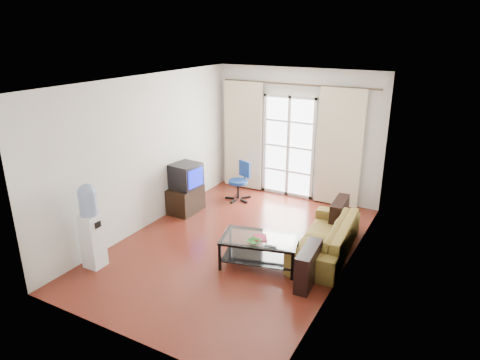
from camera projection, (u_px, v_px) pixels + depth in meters
name	position (u px, v px, depth m)	size (l,w,h in m)	color
floor	(236.00, 245.00, 7.17)	(5.20, 5.20, 0.00)	maroon
ceiling	(235.00, 81.00, 6.26)	(5.20, 5.20, 0.00)	white
wall_back	(297.00, 134.00, 8.86)	(3.60, 0.02, 2.70)	silver
wall_front	(117.00, 234.00, 4.57)	(3.60, 0.02, 2.70)	silver
wall_left	(147.00, 153.00, 7.53)	(0.02, 5.20, 2.70)	silver
wall_right	(349.00, 188.00, 5.90)	(0.02, 5.20, 2.70)	silver
french_door	(288.00, 147.00, 8.98)	(1.16, 0.06, 2.15)	white
curtain_rod	(297.00, 84.00, 8.44)	(0.04, 0.04, 3.30)	#4C3F2D
curtain_left	(243.00, 136.00, 9.36)	(0.90, 0.07, 2.35)	beige
curtain_right	(339.00, 148.00, 8.39)	(0.90, 0.07, 2.35)	beige
radiator	(329.00, 188.00, 8.76)	(0.64, 0.12, 0.64)	gray
sofa	(326.00, 237.00, 6.84)	(0.87, 1.96, 0.56)	brown
coffee_table	(260.00, 247.00, 6.47)	(1.27, 0.92, 0.46)	silver
bowl	(254.00, 242.00, 6.24)	(0.23, 0.23, 0.05)	#318738
book	(255.00, 238.00, 6.37)	(0.28, 0.30, 0.02)	#AE1532
remote	(270.00, 246.00, 6.14)	(0.18, 0.05, 0.02)	black
tv_stand	(186.00, 199.00, 8.39)	(0.46, 0.69, 0.51)	black
crt_tv	(185.00, 176.00, 8.24)	(0.57, 0.57, 0.48)	black
task_chair	(239.00, 189.00, 8.99)	(0.72, 0.72, 0.82)	black
water_cooler	(91.00, 224.00, 6.31)	(0.29, 0.28, 1.33)	white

